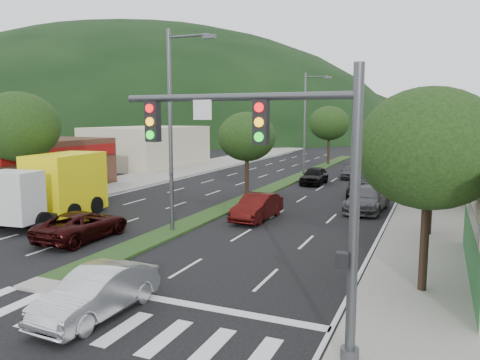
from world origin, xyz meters
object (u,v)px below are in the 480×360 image
at_px(streetlight_mid, 307,119).
at_px(car_queue_c, 257,207).
at_px(tree_r_b, 433,133).
at_px(car_queue_d, 362,189).
at_px(motorhome, 403,155).
at_px(streetlight_near, 174,121).
at_px(tree_med_near, 247,137).
at_px(tree_r_d, 437,124).
at_px(tree_r_a, 429,149).
at_px(tree_med_far, 329,123).
at_px(car_queue_b, 367,199).
at_px(suv_maroon, 83,225).
at_px(tree_r_e, 437,126).
at_px(box_truck, 56,189).
at_px(car_queue_e, 349,172).
at_px(tree_r_c, 435,134).
at_px(traffic_signal, 288,167).
at_px(car_queue_f, 387,160).
at_px(sedan_silver, 97,292).
at_px(car_queue_a, 314,176).
at_px(tree_l_a, 18,127).

xyz_separation_m(streetlight_mid, car_queue_c, (2.76, -20.68, -4.85)).
bearing_deg(tree_r_b, car_queue_d, 114.69).
bearing_deg(motorhome, streetlight_near, -105.45).
bearing_deg(tree_med_near, tree_r_d, 45.00).
relative_size(tree_r_a, tree_r_b, 0.96).
bearing_deg(streetlight_mid, tree_r_b, -60.68).
relative_size(tree_med_far, motorhome, 0.78).
height_order(streetlight_near, car_queue_b, streetlight_near).
relative_size(streetlight_near, suv_maroon, 2.02).
distance_m(tree_r_e, box_truck, 37.63).
height_order(tree_r_e, car_queue_b, tree_r_e).
distance_m(tree_r_b, tree_med_far, 34.18).
height_order(car_queue_e, box_truck, box_truck).
bearing_deg(suv_maroon, tree_r_c, -135.52).
xyz_separation_m(traffic_signal, streetlight_near, (-8.82, 9.54, 0.94)).
bearing_deg(tree_r_d, tree_r_a, -90.00).
distance_m(tree_r_a, tree_med_near, 18.44).
distance_m(car_queue_b, motorhome, 21.84).
xyz_separation_m(car_queue_f, motorhome, (2.15, -6.35, 1.16)).
xyz_separation_m(tree_r_a, streetlight_mid, (-11.79, 29.00, 0.76)).
bearing_deg(car_queue_f, sedan_silver, -94.56).
distance_m(tree_r_e, streetlight_mid, 13.73).
relative_size(streetlight_mid, motorhome, 1.12).
bearing_deg(tree_r_c, suv_maroon, -135.49).
xyz_separation_m(traffic_signal, motorhome, (-0.13, 40.67, -2.82)).
relative_size(tree_r_b, streetlight_near, 0.69).
relative_size(car_queue_a, car_queue_f, 0.96).
height_order(tree_med_far, motorhome, tree_med_far).
height_order(tree_r_b, sedan_silver, tree_r_b).
bearing_deg(car_queue_d, car_queue_c, -119.85).
bearing_deg(tree_l_a, traffic_signal, -28.19).
distance_m(car_queue_c, car_queue_e, 20.07).
xyz_separation_m(tree_r_c, car_queue_d, (-4.75, 2.32, -4.14)).
distance_m(tree_r_c, streetlight_mid, 17.57).
height_order(sedan_silver, car_queue_f, sedan_silver).
xyz_separation_m(sedan_silver, suv_maroon, (-6.43, 6.63, -0.02)).
bearing_deg(car_queue_e, tree_l_a, -133.39).
bearing_deg(tree_med_near, streetlight_mid, 89.22).
xyz_separation_m(streetlight_mid, car_queue_a, (2.28, -5.68, -4.83)).
relative_size(tree_r_b, tree_r_c, 1.07).
xyz_separation_m(tree_l_a, streetlight_near, (12.71, -2.00, 0.40)).
distance_m(streetlight_near, car_queue_d, 16.72).
relative_size(car_queue_d, car_queue_f, 0.95).
height_order(tree_r_a, motorhome, tree_r_a).
relative_size(tree_l_a, suv_maroon, 1.46).
bearing_deg(car_queue_a, tree_r_a, -67.58).
bearing_deg(sedan_silver, tree_r_e, 80.21).
height_order(tree_r_c, tree_l_a, tree_l_a).
relative_size(tree_r_a, tree_med_near, 1.10).
distance_m(tree_r_e, car_queue_a, 16.38).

